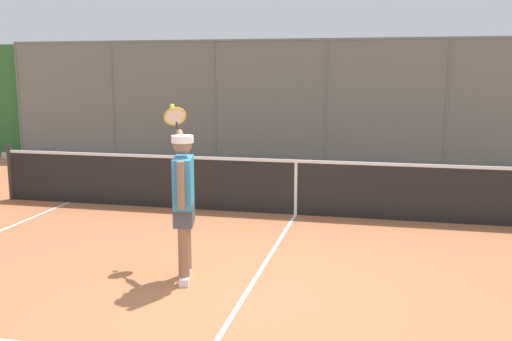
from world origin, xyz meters
The scene contains 4 objects.
ground_plane centered at (0.00, 0.00, 0.00)m, with size 60.00×60.00×0.00m, color #B76B42.
fence_backdrop centered at (0.00, -9.13, 1.58)m, with size 20.28×1.37×3.24m.
tennis_net centered at (0.00, -3.64, 0.49)m, with size 11.17×0.09×1.07m.
tennis_player centered at (0.82, -0.29, 1.03)m, with size 0.72×1.33×2.03m.
Camera 1 is at (-1.43, 5.90, 2.46)m, focal length 40.26 mm.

